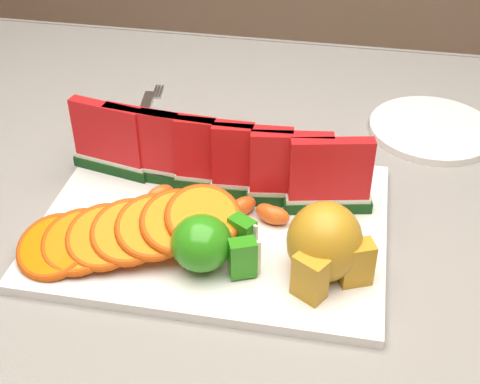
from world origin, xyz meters
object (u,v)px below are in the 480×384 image
object	(u,v)px
pear_cluster	(326,245)
side_plate	(432,129)
platter	(214,224)
apple_cluster	(209,244)
fork	(143,117)

from	to	relation	value
pear_cluster	side_plate	size ratio (longest dim) A/B	0.48
platter	pear_cluster	distance (m)	0.15
platter	pear_cluster	world-z (taller)	pear_cluster
pear_cluster	side_plate	bearing A→B (deg)	69.06
apple_cluster	side_plate	xyz separation A→B (m)	(0.25, 0.35, -0.04)
fork	apple_cluster	bearing A→B (deg)	-60.76
platter	apple_cluster	distance (m)	0.09
platter	pear_cluster	xyz separation A→B (m)	(0.13, -0.06, 0.04)
fork	side_plate	bearing A→B (deg)	5.52
apple_cluster	pear_cluster	xyz separation A→B (m)	(0.12, 0.01, 0.01)
platter	fork	distance (m)	0.28
side_plate	fork	distance (m)	0.42
apple_cluster	side_plate	bearing A→B (deg)	54.44
pear_cluster	fork	bearing A→B (deg)	134.92
side_plate	fork	xyz separation A→B (m)	(-0.42, -0.04, -0.00)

